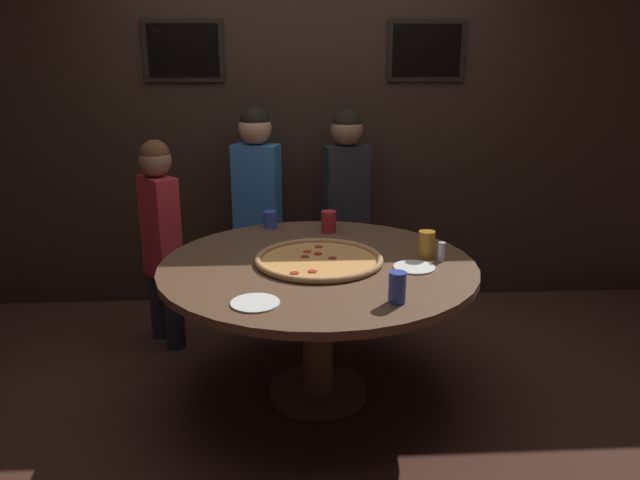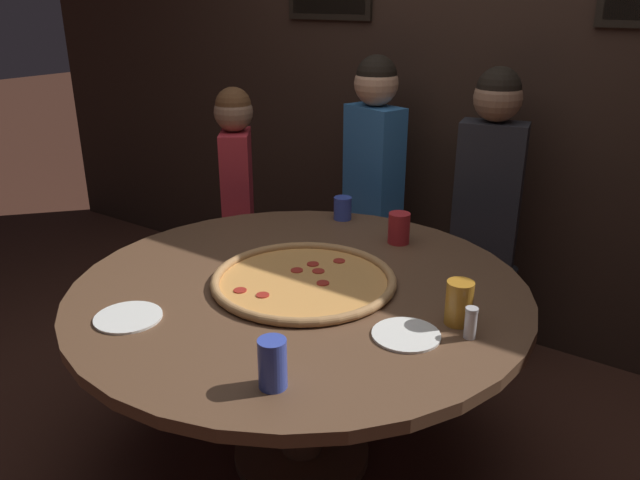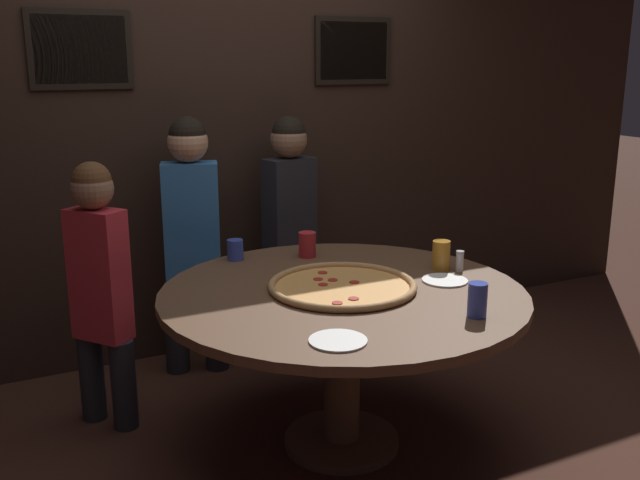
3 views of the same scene
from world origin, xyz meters
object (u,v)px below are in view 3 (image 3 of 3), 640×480
at_px(giant_pizza, 342,286).
at_px(drink_cup_far_left, 441,255).
at_px(diner_far_right, 192,231).
at_px(diner_side_right, 100,280).
at_px(condiment_shaker, 460,261).
at_px(diner_far_left, 290,221).
at_px(drink_cup_by_shaker, 307,245).
at_px(dining_table, 343,318).
at_px(white_plate_near_front, 338,341).
at_px(drink_cup_beside_pizza, 235,250).
at_px(white_plate_left_side, 445,280).
at_px(drink_cup_centre_back, 477,300).

height_order(giant_pizza, drink_cup_far_left, drink_cup_far_left).
height_order(drink_cup_far_left, diner_far_right, diner_far_right).
bearing_deg(drink_cup_far_left, diner_far_right, 131.47).
bearing_deg(diner_side_right, drink_cup_far_left, -150.16).
relative_size(condiment_shaker, diner_far_left, 0.07).
xyz_separation_m(drink_cup_far_left, diner_side_right, (-1.46, 0.62, -0.09)).
height_order(drink_cup_by_shaker, diner_far_left, diner_far_left).
relative_size(dining_table, diner_far_right, 1.12).
xyz_separation_m(white_plate_near_front, condiment_shaker, (0.91, 0.50, 0.05)).
xyz_separation_m(giant_pizza, drink_cup_beside_pizza, (-0.25, 0.64, 0.04)).
height_order(drink_cup_beside_pizza, drink_cup_by_shaker, drink_cup_by_shaker).
bearing_deg(diner_far_left, white_plate_left_side, 87.48).
xyz_separation_m(drink_cup_beside_pizza, diner_far_left, (0.50, 0.45, 0.00)).
height_order(giant_pizza, condiment_shaker, condiment_shaker).
distance_m(condiment_shaker, diner_far_right, 1.45).
bearing_deg(drink_cup_beside_pizza, drink_cup_far_left, -36.38).
bearing_deg(diner_far_left, diner_side_right, 7.31).
bearing_deg(drink_cup_centre_back, diner_far_left, 91.94).
bearing_deg(diner_far_right, diner_far_left, -160.12).
xyz_separation_m(giant_pizza, condiment_shaker, (0.62, -0.02, 0.04)).
relative_size(condiment_shaker, diner_far_right, 0.07).
bearing_deg(drink_cup_by_shaker, white_plate_left_side, -59.92).
relative_size(giant_pizza, diner_far_right, 0.46).
height_order(drink_cup_by_shaker, drink_cup_far_left, drink_cup_far_left).
xyz_separation_m(dining_table, diner_far_right, (-0.34, 1.08, 0.19)).
bearing_deg(giant_pizza, drink_cup_far_left, 4.59).
height_order(drink_cup_centre_back, diner_far_left, diner_far_left).
distance_m(dining_table, drink_cup_beside_pizza, 0.72).
distance_m(dining_table, diner_far_right, 1.15).
distance_m(white_plate_left_side, diner_far_right, 1.43).
distance_m(dining_table, condiment_shaker, 0.65).
relative_size(giant_pizza, white_plate_left_side, 3.16).
xyz_separation_m(dining_table, drink_cup_by_shaker, (0.09, 0.54, 0.19)).
height_order(drink_cup_beside_pizza, drink_cup_far_left, drink_cup_far_left).
bearing_deg(dining_table, diner_far_left, 77.24).
height_order(white_plate_left_side, diner_far_left, diner_far_left).
bearing_deg(drink_cup_centre_back, drink_cup_beside_pizza, 115.18).
xyz_separation_m(white_plate_near_front, diner_far_right, (-0.05, 1.58, 0.06)).
bearing_deg(drink_cup_beside_pizza, white_plate_near_front, -92.15).
height_order(white_plate_near_front, diner_side_right, diner_side_right).
bearing_deg(giant_pizza, drink_cup_beside_pizza, 111.72).
height_order(dining_table, diner_far_right, diner_far_right).
relative_size(giant_pizza, drink_cup_beside_pizza, 6.37).
xyz_separation_m(dining_table, drink_cup_far_left, (0.56, 0.06, 0.20)).
relative_size(drink_cup_centre_back, white_plate_left_side, 0.67).
bearing_deg(condiment_shaker, drink_cup_by_shaker, 134.12).
distance_m(white_plate_near_front, diner_far_right, 1.58).
xyz_separation_m(white_plate_near_front, diner_side_right, (-0.61, 1.18, -0.03)).
xyz_separation_m(drink_cup_centre_back, drink_cup_by_shaker, (-0.21, 1.07, -0.01)).
xyz_separation_m(white_plate_left_side, diner_far_left, (-0.22, 1.20, 0.05)).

